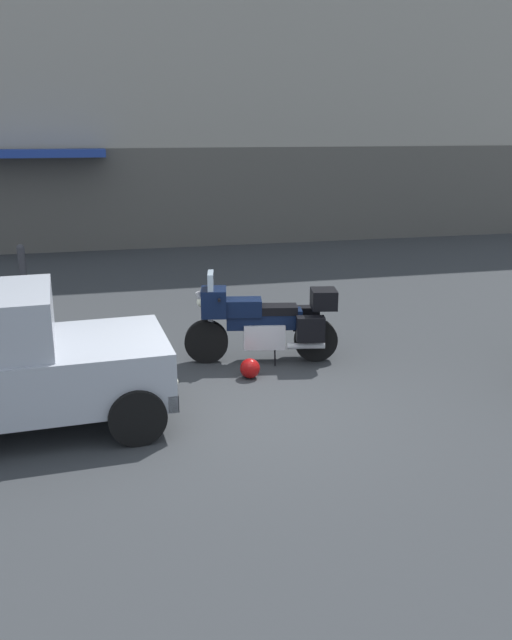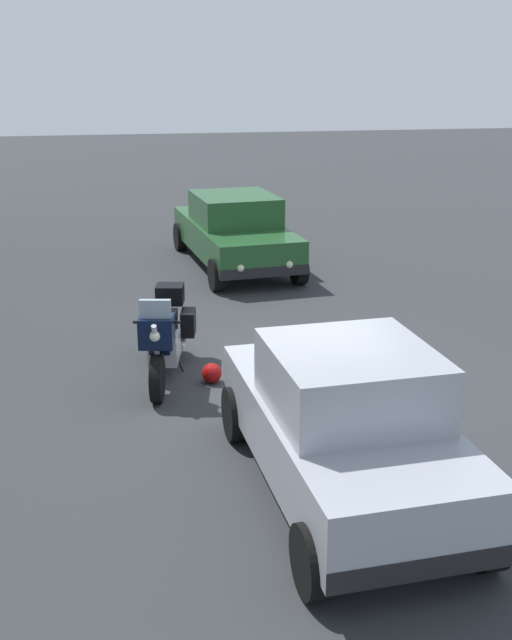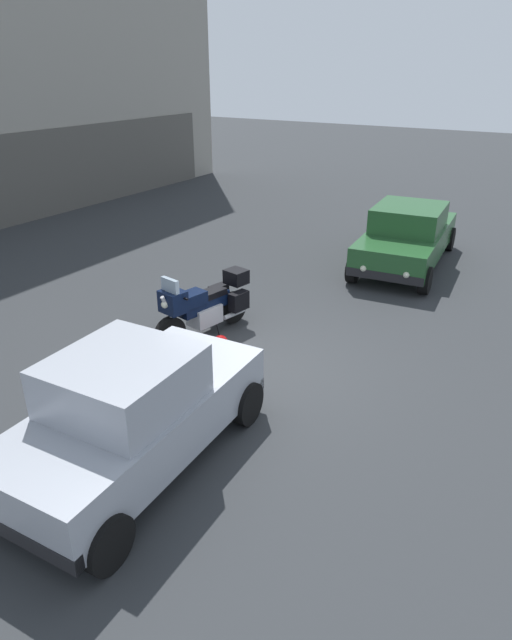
% 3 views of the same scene
% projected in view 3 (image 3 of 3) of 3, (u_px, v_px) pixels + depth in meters
% --- Properties ---
extents(ground_plane, '(80.00, 80.00, 0.00)m').
position_uv_depth(ground_plane, '(261.00, 371.00, 9.40)').
color(ground_plane, '#2D3033').
extents(motorcycle, '(2.24, 0.97, 1.36)m').
position_uv_depth(motorcycle, '(204.00, 305.00, 10.40)').
color(motorcycle, black).
rests_on(motorcycle, ground).
extents(helmet, '(0.28, 0.28, 0.28)m').
position_uv_depth(helmet, '(221.00, 343.00, 10.04)').
color(helmet, '#990C0C').
rests_on(helmet, ground).
extents(car_hatchback_near, '(3.94, 1.96, 1.64)m').
position_uv_depth(car_hatchback_near, '(133.00, 412.00, 6.88)').
color(car_hatchback_near, '#9EA3AD').
rests_on(car_hatchback_near, ground).
extents(car_sedan_far, '(4.69, 2.30, 1.56)m').
position_uv_depth(car_sedan_far, '(407.00, 236.00, 14.01)').
color(car_sedan_far, '#235128').
rests_on(car_sedan_far, ground).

